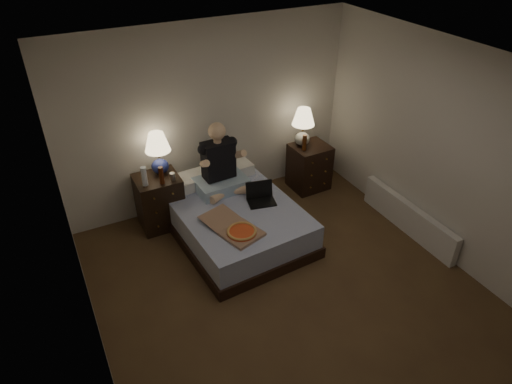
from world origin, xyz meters
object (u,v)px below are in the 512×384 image
nightstand_right (309,167)px  beer_bottle_left (161,175)px  bed (235,220)px  pizza_box (242,232)px  lamp_right (303,127)px  person (220,158)px  beer_bottle_right (304,143)px  radiator (408,218)px  laptop (262,195)px  nightstand_left (160,201)px  water_bottle (144,176)px  lamp_left (158,153)px  soda_can (173,176)px

nightstand_right → beer_bottle_left: 2.27m
bed → pizza_box: size_ratio=2.42×
lamp_right → person: bearing=-170.3°
beer_bottle_right → radiator: (0.71, -1.45, -0.60)m
person → laptop: 0.70m
bed → beer_bottle_left: (-0.74, 0.51, 0.60)m
pizza_box → nightstand_left: bearing=98.7°
bed → beer_bottle_left: beer_bottle_left is taller
nightstand_right → pizza_box: nightstand_right is taller
lamp_right → water_bottle: size_ratio=2.24×
nightstand_right → laptop: 1.34m
nightstand_right → person: person is taller
water_bottle → pizza_box: 1.41m
water_bottle → person: person is taller
lamp_right → person: (-1.38, -0.24, -0.04)m
bed → lamp_left: size_ratio=3.28×
beer_bottle_right → lamp_right: bearing=69.0°
nightstand_left → radiator: bearing=-29.7°
water_bottle → radiator: 3.39m
nightstand_right → radiator: nightstand_right is taller
nightstand_right → person: bearing=-176.3°
lamp_right → radiator: lamp_right is taller
beer_bottle_left → nightstand_right: bearing=1.4°
bed → nightstand_left: nightstand_left is taller
beer_bottle_left → radiator: beer_bottle_left is taller
soda_can → lamp_left: bearing=108.4°
bed → water_bottle: water_bottle is taller
lamp_left → water_bottle: lamp_left is taller
water_bottle → beer_bottle_right: water_bottle is taller
pizza_box → radiator: pizza_box is taller
pizza_box → beer_bottle_right: bearing=18.8°
nightstand_right → beer_bottle_left: bearing=179.6°
water_bottle → pizza_box: water_bottle is taller
nightstand_left → pizza_box: 1.38m
nightstand_right → pizza_box: bearing=-147.3°
nightstand_left → radiator: size_ratio=0.45×
lamp_right → water_bottle: 2.32m
bed → lamp_left: bearing=127.9°
lamp_right → radiator: size_ratio=0.35×
beer_bottle_right → person: bearing=-176.1°
water_bottle → pizza_box: size_ratio=0.33×
beer_bottle_right → lamp_left: bearing=172.7°
nightstand_right → lamp_left: (-2.15, 0.20, 0.66)m
water_bottle → pizza_box: bearing=-56.1°
lamp_left → laptop: bearing=-40.7°
nightstand_right → radiator: (0.56, -1.50, -0.14)m
person → beer_bottle_left: bearing=170.4°
person → laptop: person is taller
beer_bottle_right → pizza_box: beer_bottle_right is taller
water_bottle → soda_can: water_bottle is taller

